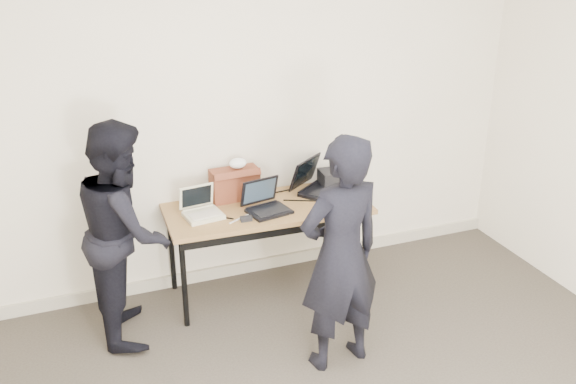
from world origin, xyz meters
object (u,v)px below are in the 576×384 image
equipment_box (334,178)px  person_observer (125,231)px  laptop_beige (202,211)px  leather_satchel (235,183)px  laptop_right (316,184)px  laptop_center (266,204)px  person_typist (341,255)px  desk (268,214)px

equipment_box → person_observer: person_observer is taller
laptop_beige → person_observer: size_ratio=0.19×
leather_satchel → laptop_beige: bearing=-148.9°
person_observer → laptop_right: bearing=-73.6°
equipment_box → laptop_center: bearing=-159.9°
laptop_beige → person_typist: 1.17m
equipment_box → person_typist: person_typist is taller
laptop_beige → equipment_box: laptop_beige is taller
laptop_right → desk: bearing=161.1°
laptop_right → equipment_box: 0.18m
desk → leather_satchel: bearing=130.6°
desk → equipment_box: bearing=19.4°
laptop_center → equipment_box: (0.66, 0.24, 0.01)m
equipment_box → person_observer: 1.71m
leather_satchel → equipment_box: leather_satchel is taller
laptop_beige → equipment_box: 1.13m
laptop_beige → equipment_box: size_ratio=1.27×
laptop_center → person_typist: person_typist is taller
laptop_center → leather_satchel: size_ratio=0.93×
laptop_beige → laptop_center: 0.46m
leather_satchel → person_typist: bearing=-77.3°
laptop_beige → laptop_center: size_ratio=0.84×
leather_satchel → person_typist: person_typist is taller
leather_satchel → equipment_box: bearing=-4.6°
equipment_box → laptop_beige: bearing=-171.5°
laptop_beige → laptop_center: laptop_center is taller
laptop_beige → person_typist: person_typist is taller
desk → leather_satchel: 0.34m
laptop_beige → person_typist: size_ratio=0.18×
laptop_beige → person_observer: person_observer is taller
person_observer → equipment_box: bearing=-73.0°
laptop_right → person_observer: bearing=153.2°
person_observer → laptop_center: bearing=-79.8°
desk → laptop_right: (0.45, 0.14, 0.12)m
leather_satchel → person_observer: 0.94m
desk → person_observer: person_observer is taller
equipment_box → person_observer: (-1.68, -0.30, -0.02)m
person_typist → person_observer: person_typist is taller
person_typist → person_observer: 1.46m
laptop_right → person_observer: (-1.50, -0.25, -0.01)m
laptop_right → person_typist: person_typist is taller
laptop_center → equipment_box: 0.71m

